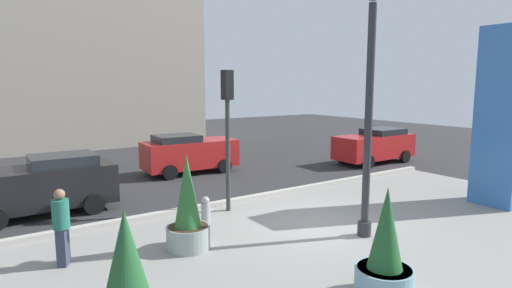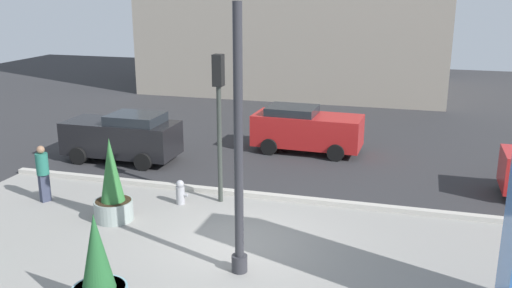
% 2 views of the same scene
% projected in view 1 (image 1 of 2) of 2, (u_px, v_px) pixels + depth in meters
% --- Properties ---
extents(ground_plane, '(60.00, 60.00, 0.00)m').
position_uv_depth(ground_plane, '(241.00, 194.00, 15.20)').
color(ground_plane, '#2D2D30').
extents(plaza_pavement, '(18.00, 10.00, 0.02)m').
position_uv_depth(plaza_pavement, '(370.00, 246.00, 10.29)').
color(plaza_pavement, gray).
rests_on(plaza_pavement, ground_plane).
extents(curb_strip, '(18.00, 0.24, 0.16)m').
position_uv_depth(curb_strip, '(254.00, 197.00, 14.47)').
color(curb_strip, '#B7B2A8').
rests_on(curb_strip, ground_plane).
extents(lamp_post, '(0.44, 0.44, 6.29)m').
position_uv_depth(lamp_post, '(368.00, 121.00, 10.56)').
color(lamp_post, '#2D2D33').
rests_on(lamp_post, ground_plane).
extents(art_pillar_blue, '(1.40, 1.40, 5.84)m').
position_uv_depth(art_pillar_blue, '(505.00, 117.00, 13.57)').
color(art_pillar_blue, '#3870BC').
rests_on(art_pillar_blue, ground_plane).
extents(potted_plant_near_left, '(1.06, 1.06, 2.36)m').
position_uv_depth(potted_plant_near_left, '(188.00, 213.00, 10.01)').
color(potted_plant_near_left, gray).
rests_on(potted_plant_near_left, ground_plane).
extents(potted_plant_near_right, '(1.10, 1.10, 2.12)m').
position_uv_depth(potted_plant_near_right, '(385.00, 255.00, 7.77)').
color(potted_plant_near_right, '#7AA8B7').
rests_on(potted_plant_near_right, ground_plane).
extents(fire_hydrant, '(0.36, 0.26, 0.75)m').
position_uv_depth(fire_hydrant, '(206.00, 209.00, 12.11)').
color(fire_hydrant, '#99999E').
rests_on(fire_hydrant, ground_plane).
extents(traffic_light_far_side, '(0.28, 0.42, 4.42)m').
position_uv_depth(traffic_light_far_side, '(227.00, 117.00, 12.77)').
color(traffic_light_far_side, '#333833').
rests_on(traffic_light_far_side, ground_plane).
extents(car_intersection, '(4.23, 2.08, 1.77)m').
position_uv_depth(car_intersection, '(189.00, 153.00, 18.72)').
color(car_intersection, red).
rests_on(car_intersection, ground_plane).
extents(car_passing_lane, '(4.20, 1.96, 1.81)m').
position_uv_depth(car_passing_lane, '(44.00, 185.00, 12.75)').
color(car_passing_lane, black).
rests_on(car_passing_lane, ground_plane).
extents(car_curb_west, '(4.42, 1.99, 1.73)m').
position_uv_depth(car_curb_west, '(375.00, 145.00, 21.20)').
color(car_curb_west, red).
rests_on(car_curb_west, ground_plane).
extents(pedestrian_by_curb, '(0.49, 0.49, 1.74)m').
position_uv_depth(pedestrian_by_curb, '(61.00, 223.00, 9.04)').
color(pedestrian_by_curb, '#33384C').
rests_on(pedestrian_by_curb, ground_plane).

